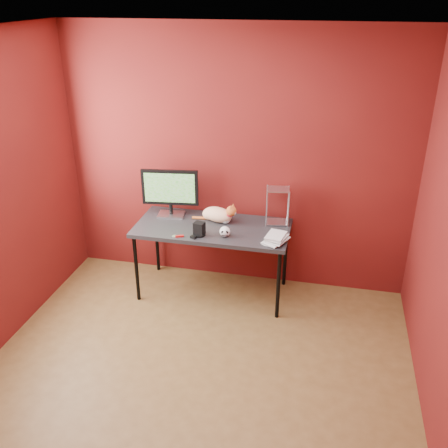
% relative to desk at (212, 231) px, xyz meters
% --- Properties ---
extents(room, '(3.52, 3.52, 2.61)m').
position_rel_desk_xyz_m(room, '(0.15, -1.37, 0.75)').
color(room, brown).
rests_on(room, ground).
extents(desk, '(1.50, 0.70, 0.75)m').
position_rel_desk_xyz_m(desk, '(0.00, 0.00, 0.00)').
color(desk, black).
rests_on(desk, ground).
extents(monitor, '(0.57, 0.21, 0.49)m').
position_rel_desk_xyz_m(monitor, '(-0.47, 0.15, 0.32)').
color(monitor, silver).
rests_on(monitor, desk).
extents(cat, '(0.46, 0.25, 0.22)m').
position_rel_desk_xyz_m(cat, '(0.03, 0.12, 0.13)').
color(cat, orange).
rests_on(cat, desk).
extents(skull_mug, '(0.10, 0.10, 0.10)m').
position_rel_desk_xyz_m(skull_mug, '(0.17, -0.19, 0.10)').
color(skull_mug, white).
rests_on(skull_mug, desk).
extents(speaker, '(0.12, 0.12, 0.13)m').
position_rel_desk_xyz_m(speaker, '(-0.07, -0.22, 0.11)').
color(speaker, black).
rests_on(speaker, desk).
extents(book_stack, '(0.24, 0.27, 0.86)m').
position_rel_desk_xyz_m(book_stack, '(0.58, -0.16, 0.48)').
color(book_stack, beige).
rests_on(book_stack, desk).
extents(wire_rack, '(0.23, 0.20, 0.36)m').
position_rel_desk_xyz_m(wire_rack, '(0.60, 0.22, 0.23)').
color(wire_rack, silver).
rests_on(wire_rack, desk).
extents(pocket_knife, '(0.08, 0.05, 0.02)m').
position_rel_desk_xyz_m(pocket_knife, '(-0.25, -0.29, 0.06)').
color(pocket_knife, '#B20D0F').
rests_on(pocket_knife, desk).
extents(black_gadget, '(0.06, 0.05, 0.03)m').
position_rel_desk_xyz_m(black_gadget, '(-0.11, -0.29, 0.06)').
color(black_gadget, black).
rests_on(black_gadget, desk).
extents(washer, '(0.05, 0.05, 0.00)m').
position_rel_desk_xyz_m(washer, '(-0.30, -0.29, 0.05)').
color(washer, silver).
rests_on(washer, desk).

